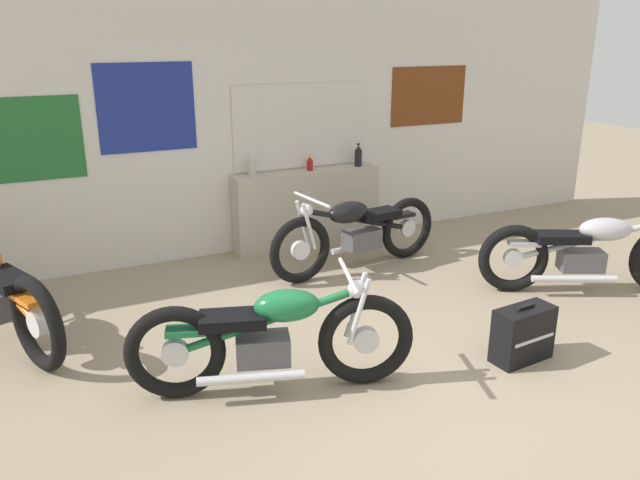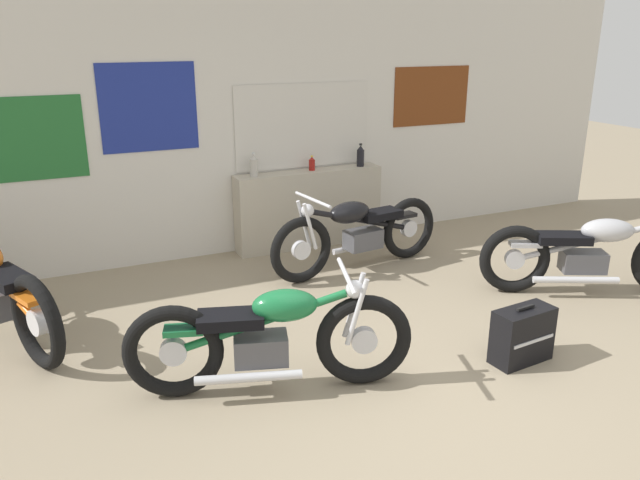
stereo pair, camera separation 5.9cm
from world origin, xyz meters
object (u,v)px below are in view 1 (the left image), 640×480
hard_case_black (523,334)px  motorcycle_silver (590,252)px  bottle_center (358,156)px  motorcycle_black (357,232)px  motorcycle_green (272,338)px  bottle_leftmost (252,166)px  bottle_left_center (310,164)px

hard_case_black → motorcycle_silver: bearing=26.9°
bottle_center → motorcycle_black: size_ratio=0.13×
motorcycle_green → motorcycle_black: (1.64, 1.81, 0.00)m
bottle_leftmost → bottle_left_center: size_ratio=1.55×
hard_case_black → bottle_left_center: bearing=95.9°
bottle_center → hard_case_black: size_ratio=0.54×
bottle_left_center → motorcycle_black: (0.10, -0.95, -0.55)m
bottle_left_center → hard_case_black: bottle_left_center is taller
motorcycle_silver → hard_case_black: bearing=-153.1°
bottle_left_center → hard_case_black: 3.28m
bottle_left_center → motorcycle_black: bearing=-83.9°
motorcycle_green → motorcycle_black: 2.45m
bottle_left_center → bottle_center: size_ratio=0.63×
bottle_left_center → motorcycle_green: (-1.54, -2.76, -0.55)m
bottle_leftmost → motorcycle_black: bottle_leftmost is taller
bottle_center → bottle_left_center: bearing=177.1°
bottle_leftmost → motorcycle_green: bearing=-107.0°
bottle_left_center → bottle_center: (0.61, -0.03, 0.04)m
bottle_center → hard_case_black: bottle_center is taller
motorcycle_green → motorcycle_silver: bearing=5.8°
motorcycle_black → hard_case_black: size_ratio=4.12×
motorcycle_green → hard_case_black: size_ratio=3.89×
motorcycle_black → motorcycle_silver: 2.26m
motorcycle_green → hard_case_black: bearing=-12.5°
bottle_left_center → bottle_center: 0.61m
motorcycle_black → hard_case_black: (0.23, -2.23, -0.20)m
bottle_left_center → motorcycle_green: bearing=-119.1°
hard_case_black → bottle_center: bearing=84.9°
bottle_leftmost → bottle_left_center: (0.70, 0.02, -0.04)m
motorcycle_silver → hard_case_black: motorcycle_silver is taller
motorcycle_green → bottle_leftmost: bearing=73.0°
bottle_center → motorcycle_black: bearing=-119.0°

